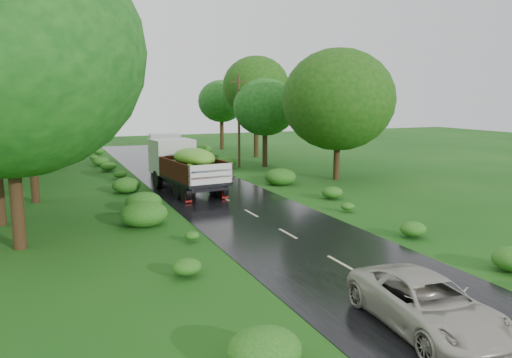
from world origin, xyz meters
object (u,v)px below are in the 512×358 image
truck_near (185,164)px  utility_pole (239,120)px  car (427,304)px  truck_far (168,152)px

truck_near → utility_pole: 11.10m
car → truck_near: bearing=97.0°
truck_near → truck_far: 8.02m
truck_far → utility_pole: size_ratio=0.93×
utility_pole → car: bearing=-84.4°
car → utility_pole: bearing=82.8°
truck_far → car: truck_far is taller
truck_near → car: (0.73, -19.89, -1.03)m
truck_far → utility_pole: 6.37m
truck_near → utility_pole: utility_pole is taller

